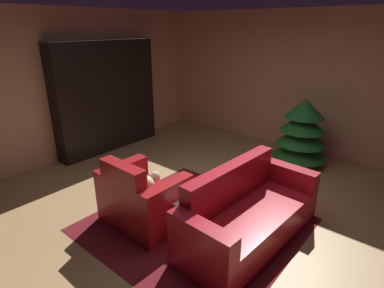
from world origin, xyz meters
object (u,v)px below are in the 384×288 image
bookshelf_unit (112,96)px  bottle_on_table (206,185)px  coffee_table (192,196)px  book_stack_on_table (196,188)px  decorated_tree (302,132)px  armchair_red (142,200)px  couch_red (247,215)px

bookshelf_unit → bottle_on_table: bearing=-17.3°
coffee_table → book_stack_on_table: size_ratio=2.97×
bottle_on_table → decorated_tree: size_ratio=0.18×
armchair_red → decorated_tree: size_ratio=0.85×
coffee_table → bottle_on_table: (0.10, 0.15, 0.13)m
couch_red → coffee_table: bearing=-160.3°
armchair_red → bottle_on_table: 0.83m
bookshelf_unit → couch_red: (3.64, -0.88, -0.76)m
couch_red → decorated_tree: size_ratio=1.61×
bookshelf_unit → book_stack_on_table: bearing=-19.4°
bottle_on_table → book_stack_on_table: bearing=-122.7°
coffee_table → armchair_red: bearing=-146.3°
decorated_tree → bottle_on_table: bearing=-94.6°
decorated_tree → bookshelf_unit: bearing=-154.4°
coffee_table → decorated_tree: size_ratio=0.55×
coffee_table → bottle_on_table: 0.23m
couch_red → coffee_table: 0.70m
coffee_table → decorated_tree: (0.30, 2.69, 0.20)m
coffee_table → decorated_tree: 2.71m
bookshelf_unit → armchair_red: 2.96m
decorated_tree → couch_red: bearing=-81.8°
coffee_table → bottle_on_table: bearing=57.8°
armchair_red → couch_red: bearing=26.3°
armchair_red → couch_red: size_ratio=0.53×
coffee_table → book_stack_on_table: bearing=58.7°
book_stack_on_table → decorated_tree: decorated_tree is taller
bookshelf_unit → bottle_on_table: 3.27m
bookshelf_unit → couch_red: bearing=-13.6°
decorated_tree → armchair_red: bearing=-105.2°
armchair_red → decorated_tree: (0.82, 3.04, 0.28)m
bookshelf_unit → armchair_red: bearing=-30.7°
book_stack_on_table → armchair_red: bearing=-144.3°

